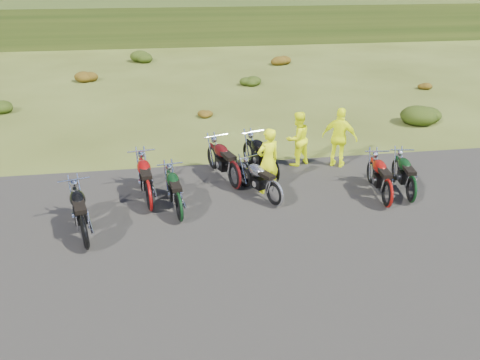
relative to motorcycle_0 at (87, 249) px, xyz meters
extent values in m
plane|color=#3E4617|center=(3.86, 0.43, 0.00)|extent=(300.00, 300.00, 0.00)
cube|color=black|center=(3.86, -1.57, 0.00)|extent=(20.00, 12.00, 0.04)
ellipsoid|color=#622F0C|center=(-2.34, 17.03, 0.38)|extent=(1.30, 1.30, 0.77)
ellipsoid|color=#1B340D|center=(0.56, 22.33, 0.46)|extent=(1.56, 1.56, 0.92)
ellipsoid|color=#622F0C|center=(3.46, 9.63, 0.23)|extent=(0.77, 0.77, 0.45)
ellipsoid|color=#1B340D|center=(6.36, 14.93, 0.31)|extent=(1.03, 1.03, 0.61)
ellipsoid|color=#622F0C|center=(9.26, 20.23, 0.38)|extent=(1.30, 1.30, 0.77)
ellipsoid|color=#1B340D|center=(12.16, 7.53, 0.46)|extent=(1.56, 1.56, 0.92)
ellipsoid|color=#622F0C|center=(15.06, 12.83, 0.23)|extent=(0.77, 0.77, 0.45)
imported|color=#F0FF0D|center=(4.63, 2.20, 0.93)|extent=(0.80, 0.66, 1.87)
imported|color=#F0FF0D|center=(5.95, 4.00, 0.87)|extent=(1.04, 0.95, 1.73)
imported|color=#F0FF0D|center=(7.21, 3.67, 0.95)|extent=(1.18, 1.01, 1.89)
camera|label=1|loc=(2.04, -9.38, 5.87)|focal=35.00mm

